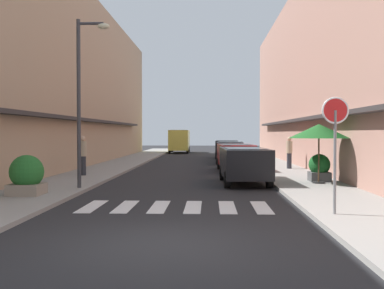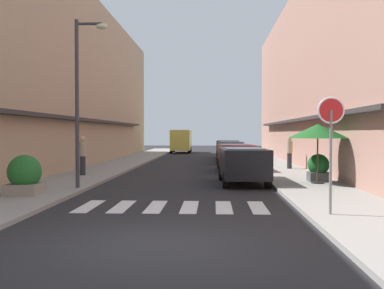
{
  "view_description": "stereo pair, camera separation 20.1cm",
  "coord_description": "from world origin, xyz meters",
  "views": [
    {
      "loc": [
        0.93,
        -8.49,
        2.08
      ],
      "look_at": [
        -0.01,
        16.35,
        1.45
      ],
      "focal_mm": 43.09,
      "sensor_mm": 36.0,
      "label": 1
    },
    {
      "loc": [
        1.13,
        -8.48,
        2.08
      ],
      "look_at": [
        -0.01,
        16.35,
        1.45
      ],
      "focal_mm": 43.09,
      "sensor_mm": 36.0,
      "label": 2
    }
  ],
  "objects": [
    {
      "name": "ground_plane",
      "position": [
        0.0,
        17.78,
        0.0
      ],
      "size": [
        97.81,
        97.81,
        0.0
      ],
      "primitive_type": "plane",
      "color": "#232326"
    },
    {
      "name": "sidewalk_left",
      "position": [
        -4.79,
        17.78,
        0.06
      ],
      "size": [
        2.81,
        62.25,
        0.12
      ],
      "primitive_type": "cube",
      "color": "gray",
      "rests_on": "ground_plane"
    },
    {
      "name": "sidewalk_right",
      "position": [
        4.79,
        17.78,
        0.06
      ],
      "size": [
        2.81,
        62.25,
        0.12
      ],
      "primitive_type": "cube",
      "color": "gray",
      "rests_on": "ground_plane"
    },
    {
      "name": "building_row_left",
      "position": [
        -8.7,
        19.01,
        5.29
      ],
      "size": [
        5.5,
        42.02,
        10.58
      ],
      "color": "tan",
      "rests_on": "ground_plane"
    },
    {
      "name": "building_row_right",
      "position": [
        8.7,
        19.01,
        5.52
      ],
      "size": [
        5.5,
        42.02,
        11.05
      ],
      "color": "#A87A6B",
      "rests_on": "ground_plane"
    },
    {
      "name": "crosswalk",
      "position": [
        -0.0,
        4.3,
        0.01
      ],
      "size": [
        5.2,
        2.2,
        0.01
      ],
      "color": "silver",
      "rests_on": "ground_plane"
    },
    {
      "name": "parked_car_near",
      "position": [
        2.34,
        10.2,
        0.92
      ],
      "size": [
        1.94,
        4.42,
        1.47
      ],
      "color": "black",
      "rests_on": "ground_plane"
    },
    {
      "name": "parked_car_mid",
      "position": [
        2.34,
        16.42,
        0.92
      ],
      "size": [
        1.96,
        4.39,
        1.47
      ],
      "color": "maroon",
      "rests_on": "ground_plane"
    },
    {
      "name": "parked_car_far",
      "position": [
        2.34,
        23.04,
        0.92
      ],
      "size": [
        1.98,
        4.56,
        1.47
      ],
      "color": "black",
      "rests_on": "ground_plane"
    },
    {
      "name": "parked_car_distant",
      "position": [
        2.34,
        28.88,
        0.92
      ],
      "size": [
        1.94,
        4.18,
        1.47
      ],
      "color": "black",
      "rests_on": "ground_plane"
    },
    {
      "name": "delivery_van",
      "position": [
        -2.19,
        39.17,
        1.41
      ],
      "size": [
        2.05,
        5.42,
        2.37
      ],
      "color": "#D8CC4C",
      "rests_on": "ground_plane"
    },
    {
      "name": "round_street_sign",
      "position": [
        3.95,
        2.68,
        2.28
      ],
      "size": [
        0.65,
        0.07,
        2.82
      ],
      "color": "slate",
      "rests_on": "sidewalk_right"
    },
    {
      "name": "street_lamp",
      "position": [
        -3.54,
        7.71,
        3.72
      ],
      "size": [
        1.19,
        0.28,
        5.97
      ],
      "color": "#38383D",
      "rests_on": "sidewalk_left"
    },
    {
      "name": "cafe_umbrella",
      "position": [
        5.17,
        9.5,
        2.14
      ],
      "size": [
        2.32,
        2.32,
        2.3
      ],
      "color": "#262626",
      "rests_on": "sidewalk_right"
    },
    {
      "name": "planter_corner",
      "position": [
        -4.85,
        5.8,
        0.72
      ],
      "size": [
        1.07,
        1.07,
        1.26
      ],
      "color": "gray",
      "rests_on": "sidewalk_left"
    },
    {
      "name": "planter_midblock",
      "position": [
        5.37,
        10.23,
        0.66
      ],
      "size": [
        0.86,
        0.86,
        1.11
      ],
      "color": "#4C4C4C",
      "rests_on": "sidewalk_right"
    },
    {
      "name": "pedestrian_walking_near",
      "position": [
        -4.89,
        12.47,
        1.08
      ],
      "size": [
        0.34,
        0.34,
        1.81
      ],
      "rotation": [
        0.0,
        0.0,
        4.13
      ],
      "color": "#282B33",
      "rests_on": "sidewalk_left"
    },
    {
      "name": "pedestrian_walking_far",
      "position": [
        5.31,
        16.92,
        1.04
      ],
      "size": [
        0.34,
        0.34,
        1.74
      ],
      "rotation": [
        0.0,
        0.0,
        0.9
      ],
      "color": "#282B33",
      "rests_on": "sidewalk_right"
    }
  ]
}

